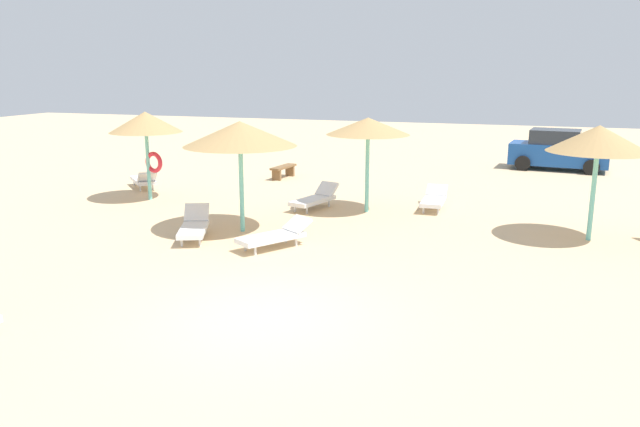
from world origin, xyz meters
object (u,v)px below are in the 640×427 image
at_px(lounger_0, 276,235).
at_px(parked_car, 558,151).
at_px(parasol_4, 599,139).
at_px(lounger_2, 315,198).
at_px(lounger_3, 144,180).
at_px(parasol_3, 146,123).
at_px(bench_0, 283,169).
at_px(parasol_0, 240,134).
at_px(lounger_5, 194,226).
at_px(parasol_2, 368,127).
at_px(lounger_7, 434,199).

xyz_separation_m(lounger_0, parked_car, (7.05, 14.76, 0.51)).
bearing_deg(parasol_4, lounger_0, -156.98).
bearing_deg(lounger_2, parked_car, 54.10).
bearing_deg(lounger_3, parasol_3, -50.80).
relative_size(lounger_0, bench_0, 1.26).
xyz_separation_m(parasol_0, parasol_4, (8.79, 1.95, -0.03)).
distance_m(parasol_4, lounger_2, 8.23).
xyz_separation_m(lounger_2, bench_0, (-2.93, 4.76, 0.03)).
relative_size(parasol_4, lounger_5, 1.48).
height_order(parasol_3, lounger_3, parasol_3).
height_order(parasol_4, parked_car, parasol_4).
bearing_deg(parasol_3, bench_0, 62.36).
relative_size(parasol_2, lounger_5, 1.45).
xyz_separation_m(lounger_0, lounger_7, (3.08, 5.52, -0.00)).
height_order(lounger_0, lounger_3, lounger_3).
xyz_separation_m(parasol_3, lounger_5, (3.79, -3.81, -2.22)).
bearing_deg(lounger_7, parasol_4, -29.24).
height_order(lounger_0, lounger_2, lounger_2).
bearing_deg(parasol_3, lounger_0, -32.79).
distance_m(parasol_3, lounger_7, 9.60).
relative_size(parasol_4, lounger_2, 1.47).
xyz_separation_m(parasol_4, bench_0, (-10.74, 6.02, -2.24)).
bearing_deg(parasol_4, lounger_7, 150.76).
distance_m(parasol_0, lounger_2, 4.07).
bearing_deg(parasol_2, lounger_5, -129.26).
height_order(parasol_0, parked_car, parasol_0).
distance_m(parasol_2, parasol_4, 6.30).
relative_size(lounger_0, parked_car, 0.47).
bearing_deg(parasol_4, parasol_0, -167.47).
bearing_deg(parasol_4, lounger_5, -162.83).
distance_m(parasol_3, lounger_0, 7.61).
bearing_deg(parasol_0, parasol_3, 149.38).
distance_m(parasol_0, lounger_7, 6.68).
relative_size(lounger_2, bench_0, 1.29).
bearing_deg(parked_car, lounger_2, -125.90).
bearing_deg(parasol_2, parasol_3, -176.15).
bearing_deg(lounger_7, parasol_0, -136.12).
height_order(lounger_0, lounger_7, lounger_0).
relative_size(lounger_3, lounger_7, 0.93).
bearing_deg(lounger_3, lounger_0, -36.77).
bearing_deg(lounger_3, parasol_4, -9.34).
bearing_deg(parasol_3, lounger_7, 9.72).
bearing_deg(parasol_2, lounger_0, -105.01).
bearing_deg(parasol_3, parasol_4, -3.47).
relative_size(parasol_3, parked_car, 0.70).
xyz_separation_m(parasol_2, lounger_0, (-1.19, -4.43, -2.28)).
relative_size(parasol_3, lounger_2, 1.46).
bearing_deg(lounger_5, bench_0, 96.76).
bearing_deg(parasol_0, lounger_7, 43.88).
xyz_separation_m(lounger_3, lounger_5, (5.11, -5.42, 0.00)).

